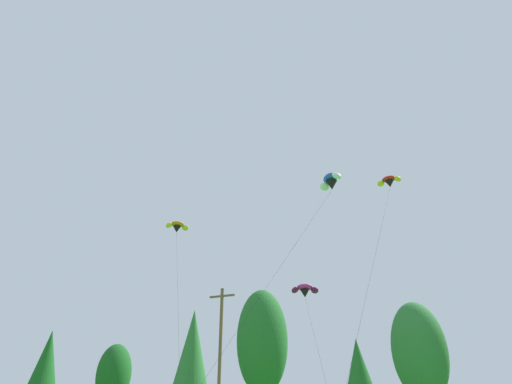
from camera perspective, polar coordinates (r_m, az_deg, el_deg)
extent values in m
cone|color=#19561E|center=(65.18, -26.41, -19.93)|extent=(4.06, 4.06, 8.27)
ellipsoid|color=#19561E|center=(61.31, -18.58, -22.22)|extent=(4.33, 4.33, 7.35)
cone|color=#2D7033|center=(54.90, -8.58, -20.28)|extent=(4.43, 4.43, 9.53)
ellipsoid|color=#236628|center=(49.42, 0.84, -19.32)|extent=(5.61, 5.61, 11.08)
cone|color=#236628|center=(45.77, 13.67, -22.37)|extent=(3.40, 3.40, 6.05)
ellipsoid|color=#2D7033|center=(41.69, 21.10, -19.27)|extent=(4.66, 4.66, 8.33)
cylinder|color=brown|center=(34.06, -4.88, -21.48)|extent=(0.26, 0.26, 10.58)
cube|color=brown|center=(34.79, -4.58, -13.77)|extent=(2.20, 0.14, 0.14)
ellipsoid|color=blue|center=(46.93, 9.94, 1.82)|extent=(2.48, 2.51, 1.03)
ellipsoid|color=white|center=(45.75, 10.79, 2.15)|extent=(1.56, 1.49, 1.23)
ellipsoid|color=white|center=(47.78, 9.20, 0.70)|extent=(1.50, 1.55, 1.23)
cone|color=black|center=(46.61, 10.15, 0.90)|extent=(1.70, 1.70, 1.03)
cylinder|color=black|center=(37.22, 2.61, -10.99)|extent=(8.18, 14.15, 21.37)
ellipsoid|color=red|center=(47.88, 17.42, 1.67)|extent=(1.66, 1.32, 0.65)
ellipsoid|color=yellow|center=(47.55, 18.51, 1.69)|extent=(0.90, 1.00, 0.80)
ellipsoid|color=yellow|center=(47.99, 16.43, 1.10)|extent=(1.00, 1.02, 0.80)
cone|color=black|center=(47.71, 17.55, 1.02)|extent=(0.99, 0.99, 0.72)
cylinder|color=black|center=(35.42, 15.44, -9.53)|extent=(3.37, 17.89, 21.89)
ellipsoid|color=orange|center=(55.53, -10.52, -4.29)|extent=(2.10, 2.14, 0.81)
ellipsoid|color=yellow|center=(55.67, -9.48, -4.78)|extent=(1.32, 1.35, 0.97)
ellipsoid|color=yellow|center=(55.19, -11.63, -4.39)|extent=(1.37, 1.34, 0.97)
cone|color=black|center=(55.40, -10.61, -4.97)|extent=(1.37, 1.37, 0.83)
cylinder|color=black|center=(42.54, -10.48, -13.34)|extent=(12.67, 16.00, 20.29)
ellipsoid|color=#D12893|center=(48.46, 6.57, -12.62)|extent=(2.12, 1.92, 0.90)
ellipsoid|color=#66144C|center=(48.59, 7.89, -12.96)|extent=(1.30, 1.33, 1.05)
ellipsoid|color=#66144C|center=(48.21, 5.27, -12.98)|extent=(1.20, 1.31, 1.05)
cone|color=black|center=(48.41, 6.59, -13.42)|extent=(1.32, 1.32, 0.84)
cylinder|color=black|center=(36.64, 7.97, -19.01)|extent=(7.52, 20.36, 11.61)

